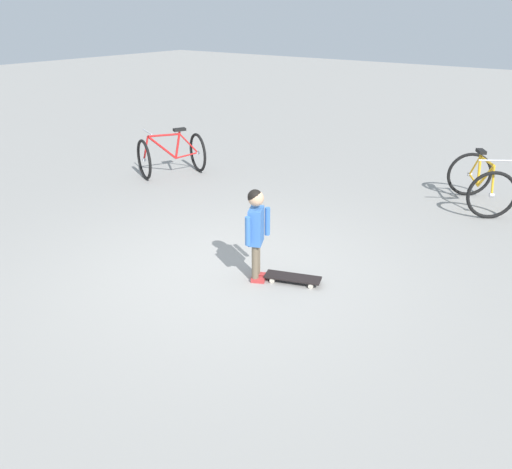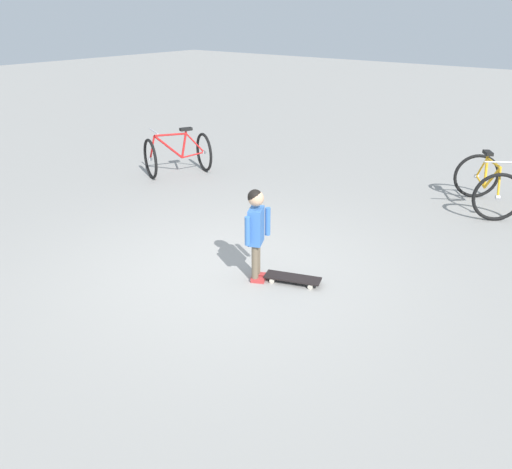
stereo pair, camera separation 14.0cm
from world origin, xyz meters
name	(u,v)px [view 1 (the left image)]	position (x,y,z in m)	size (l,w,h in m)	color
ground_plane	(226,270)	(0.00, 0.00, 0.00)	(50.00, 50.00, 0.00)	gray
child_person	(256,225)	(0.41, 0.03, 0.66)	(0.25, 0.41, 1.06)	brown
skateboard	(293,278)	(0.78, 0.22, 0.06)	(0.65, 0.39, 0.07)	black
bicycle_mid	(171,155)	(-3.22, 2.37, 0.38)	(1.09, 1.27, 0.85)	black
bicycle_far	(480,183)	(1.71, 3.98, 0.38)	(1.18, 1.28, 0.85)	black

